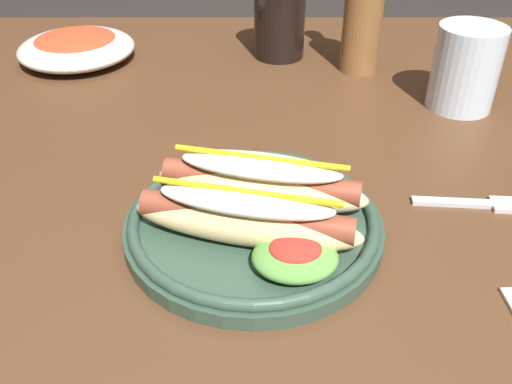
{
  "coord_description": "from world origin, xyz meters",
  "views": [
    {
      "loc": [
        -0.03,
        -0.6,
        1.1
      ],
      "look_at": [
        -0.03,
        -0.12,
        0.77
      ],
      "focal_mm": 39.39,
      "sensor_mm": 36.0,
      "label": 1
    }
  ],
  "objects_px": {
    "hot_dog_plate": "(257,214)",
    "fork": "(481,204)",
    "water_cup": "(468,68)",
    "glass_bottle": "(366,15)",
    "soda_cup": "(282,16)",
    "side_bowl": "(79,47)"
  },
  "relations": [
    {
      "from": "side_bowl",
      "to": "glass_bottle",
      "type": "bearing_deg",
      "value": -4.41
    },
    {
      "from": "fork",
      "to": "side_bowl",
      "type": "height_order",
      "value": "side_bowl"
    },
    {
      "from": "fork",
      "to": "water_cup",
      "type": "xyz_separation_m",
      "value": [
        0.05,
        0.24,
        0.06
      ]
    },
    {
      "from": "hot_dog_plate",
      "to": "side_bowl",
      "type": "xyz_separation_m",
      "value": [
        -0.3,
        0.46,
        -0.0
      ]
    },
    {
      "from": "soda_cup",
      "to": "water_cup",
      "type": "relative_size",
      "value": 1.17
    },
    {
      "from": "hot_dog_plate",
      "to": "glass_bottle",
      "type": "distance_m",
      "value": 0.46
    },
    {
      "from": "hot_dog_plate",
      "to": "side_bowl",
      "type": "distance_m",
      "value": 0.55
    },
    {
      "from": "glass_bottle",
      "to": "side_bowl",
      "type": "xyz_separation_m",
      "value": [
        -0.47,
        0.04,
        -0.06
      ]
    },
    {
      "from": "hot_dog_plate",
      "to": "fork",
      "type": "relative_size",
      "value": 2.14
    },
    {
      "from": "side_bowl",
      "to": "hot_dog_plate",
      "type": "bearing_deg",
      "value": -57.18
    },
    {
      "from": "water_cup",
      "to": "glass_bottle",
      "type": "relative_size",
      "value": 0.5
    },
    {
      "from": "hot_dog_plate",
      "to": "fork",
      "type": "distance_m",
      "value": 0.25
    },
    {
      "from": "hot_dog_plate",
      "to": "glass_bottle",
      "type": "xyz_separation_m",
      "value": [
        0.17,
        0.43,
        0.06
      ]
    },
    {
      "from": "hot_dog_plate",
      "to": "side_bowl",
      "type": "height_order",
      "value": "hot_dog_plate"
    },
    {
      "from": "water_cup",
      "to": "glass_bottle",
      "type": "distance_m",
      "value": 0.19
    },
    {
      "from": "water_cup",
      "to": "soda_cup",
      "type": "bearing_deg",
      "value": 142.22
    },
    {
      "from": "glass_bottle",
      "to": "side_bowl",
      "type": "relative_size",
      "value": 1.22
    },
    {
      "from": "side_bowl",
      "to": "water_cup",
      "type": "bearing_deg",
      "value": -16.13
    },
    {
      "from": "hot_dog_plate",
      "to": "glass_bottle",
      "type": "bearing_deg",
      "value": 68.69
    },
    {
      "from": "fork",
      "to": "water_cup",
      "type": "bearing_deg",
      "value": 83.21
    },
    {
      "from": "hot_dog_plate",
      "to": "glass_bottle",
      "type": "height_order",
      "value": "glass_bottle"
    },
    {
      "from": "soda_cup",
      "to": "side_bowl",
      "type": "bearing_deg",
      "value": -175.94
    }
  ]
}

